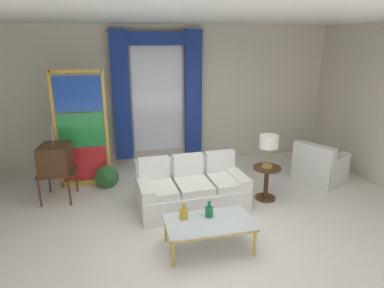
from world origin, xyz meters
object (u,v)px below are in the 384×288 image
at_px(bottle_blue_decanter, 209,211).
at_px(table_lamp_brass, 269,143).
at_px(bottle_crystal_tall, 184,213).
at_px(peacock_figurine, 107,179).
at_px(round_side_table, 266,180).
at_px(armchair_white, 319,167).
at_px(stained_glass_divider, 82,132).
at_px(coffee_table, 209,224).
at_px(vintage_tv, 56,160).
at_px(couch_white_long, 191,189).

distance_m(bottle_blue_decanter, table_lamp_brass, 1.81).
xyz_separation_m(bottle_crystal_tall, peacock_figurine, (-1.03, 2.09, -0.27)).
distance_m(bottle_blue_decanter, round_side_table, 1.74).
distance_m(round_side_table, table_lamp_brass, 0.67).
xyz_separation_m(armchair_white, stained_glass_divider, (-4.48, 0.82, 0.77)).
xyz_separation_m(coffee_table, bottle_crystal_tall, (-0.31, 0.15, 0.12)).
bearing_deg(armchair_white, vintage_tv, 176.40).
bearing_deg(bottle_blue_decanter, peacock_figurine, 123.13).
relative_size(bottle_crystal_tall, round_side_table, 0.39).
height_order(couch_white_long, table_lamp_brass, table_lamp_brass).
distance_m(peacock_figurine, round_side_table, 2.91).
height_order(bottle_crystal_tall, armchair_white, armchair_white).
bearing_deg(couch_white_long, bottle_blue_decanter, -89.98).
bearing_deg(stained_glass_divider, peacock_figurine, -37.19).
relative_size(coffee_table, round_side_table, 1.93).
relative_size(stained_glass_divider, table_lamp_brass, 3.86).
distance_m(coffee_table, stained_glass_divider, 3.15).
xyz_separation_m(peacock_figurine, table_lamp_brass, (2.72, -1.02, 0.81)).
height_order(vintage_tv, round_side_table, vintage_tv).
distance_m(bottle_crystal_tall, vintage_tv, 2.65).
bearing_deg(coffee_table, armchair_white, 32.07).
distance_m(bottle_crystal_tall, round_side_table, 2.00).
xyz_separation_m(couch_white_long, armchair_white, (2.71, 0.46, -0.02)).
bearing_deg(coffee_table, round_side_table, 41.30).
bearing_deg(bottle_crystal_tall, couch_white_long, 72.79).
distance_m(stained_glass_divider, table_lamp_brass, 3.39).
distance_m(vintage_tv, stained_glass_divider, 0.74).
bearing_deg(vintage_tv, bottle_crystal_tall, -45.47).
bearing_deg(bottle_blue_decanter, round_side_table, 38.97).
bearing_deg(bottle_crystal_tall, bottle_blue_decanter, -3.45).
height_order(couch_white_long, vintage_tv, vintage_tv).
relative_size(coffee_table, vintage_tv, 0.85).
relative_size(bottle_crystal_tall, peacock_figurine, 0.39).
relative_size(couch_white_long, table_lamp_brass, 3.17).
distance_m(bottle_blue_decanter, vintage_tv, 2.91).
height_order(stained_glass_divider, peacock_figurine, stained_glass_divider).
height_order(stained_glass_divider, round_side_table, stained_glass_divider).
distance_m(bottle_crystal_tall, table_lamp_brass, 2.07).
relative_size(armchair_white, stained_glass_divider, 0.50).
xyz_separation_m(couch_white_long, peacock_figurine, (-1.38, 0.98, -0.08)).
distance_m(armchair_white, table_lamp_brass, 1.63).
distance_m(stained_glass_divider, peacock_figurine, 0.98).
bearing_deg(peacock_figurine, bottle_blue_decanter, -56.87).
bearing_deg(coffee_table, vintage_tv, 136.79).
bearing_deg(peacock_figurine, table_lamp_brass, -20.59).
xyz_separation_m(bottle_crystal_tall, round_side_table, (1.69, 1.07, -0.14)).
xyz_separation_m(coffee_table, stained_glass_divider, (-1.74, 2.54, 0.68)).
distance_m(bottle_blue_decanter, bottle_crystal_tall, 0.35).
relative_size(coffee_table, stained_glass_divider, 0.52).
relative_size(couch_white_long, vintage_tv, 1.34).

